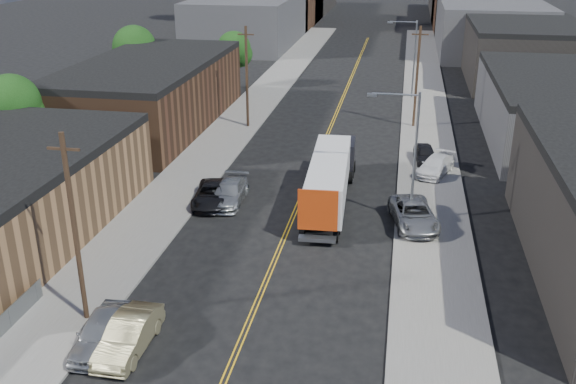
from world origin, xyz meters
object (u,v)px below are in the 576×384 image
at_px(car_left_c, 212,194).
at_px(car_right_lot_a, 414,214).
at_px(car_right_lot_c, 425,154).
at_px(car_right_lot_b, 436,165).
at_px(car_left_b, 129,335).
at_px(car_left_d, 229,193).
at_px(car_left_a, 101,332).
at_px(semi_truck, 331,174).

height_order(car_left_c, car_right_lot_a, car_right_lot_a).
bearing_deg(car_right_lot_c, car_right_lot_b, -81.89).
bearing_deg(car_left_b, car_left_d, 90.43).
height_order(car_left_a, car_left_c, car_left_a).
relative_size(car_left_a, car_right_lot_c, 1.15).
bearing_deg(semi_truck, car_right_lot_c, 51.95).
bearing_deg(car_right_lot_c, car_left_d, -149.25).
relative_size(car_left_a, car_right_lot_a, 0.83).
bearing_deg(semi_truck, car_left_b, -113.23).
height_order(car_left_d, car_right_lot_b, car_right_lot_b).
relative_size(semi_truck, car_right_lot_b, 3.00).
xyz_separation_m(car_left_c, car_right_lot_c, (15.33, 11.59, 0.12)).
bearing_deg(car_left_a, car_right_lot_a, 43.20).
distance_m(car_left_b, car_left_c, 17.62).
bearing_deg(car_left_d, car_right_lot_b, 28.06).
distance_m(car_left_b, car_right_lot_b, 30.34).
height_order(car_left_a, car_right_lot_c, car_left_a).
bearing_deg(car_left_c, car_right_lot_b, 21.05).
bearing_deg(semi_truck, car_left_c, -170.41).
relative_size(car_left_b, car_right_lot_b, 1.01).
xyz_separation_m(car_right_lot_a, car_right_lot_c, (0.97, 12.98, -0.09)).
height_order(car_right_lot_a, car_right_lot_b, car_right_lot_a).
distance_m(car_left_d, car_right_lot_c, 18.04).
height_order(car_left_a, car_left_b, car_left_a).
distance_m(semi_truck, car_left_b, 20.77).
bearing_deg(car_right_lot_a, car_right_lot_c, 73.89).
xyz_separation_m(semi_truck, car_right_lot_a, (5.94, -3.23, -1.22)).
bearing_deg(car_right_lot_a, semi_truck, 139.61).
distance_m(car_right_lot_a, car_right_lot_c, 13.02).
bearing_deg(car_right_lot_b, car_right_lot_c, 126.62).
bearing_deg(car_left_a, car_right_lot_c, 57.16).
height_order(car_left_b, car_right_lot_a, car_right_lot_a).
distance_m(car_left_c, car_right_lot_c, 19.22).
bearing_deg(car_right_lot_b, car_left_c, -130.23).
xyz_separation_m(car_left_a, car_left_b, (1.40, -0.01, -0.00)).
distance_m(car_left_c, car_right_lot_a, 14.42).
xyz_separation_m(semi_truck, car_right_lot_c, (6.91, 9.75, -1.31)).
bearing_deg(car_left_b, car_right_lot_a, 51.23).
distance_m(semi_truck, car_right_lot_a, 6.87).
xyz_separation_m(car_left_b, car_right_lot_b, (14.94, 26.40, 0.04)).
xyz_separation_m(semi_truck, car_left_d, (-7.26, -1.42, -1.39)).
relative_size(car_left_d, car_right_lot_b, 1.10).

